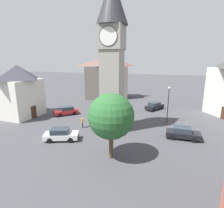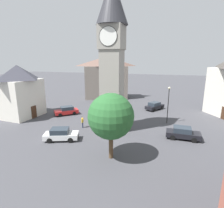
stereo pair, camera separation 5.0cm
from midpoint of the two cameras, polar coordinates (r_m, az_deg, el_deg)
ground_plane at (r=26.52m, az=0.05°, el=-7.80°), size 200.00×200.00×0.00m
clock_tower at (r=24.73m, az=0.06°, el=18.03°), size 4.07×4.07×19.85m
car_blue_kerb at (r=23.68m, az=-15.55°, el=-9.07°), size 4.46×3.06×1.53m
car_silver_kerb at (r=33.86m, az=-13.94°, el=-2.03°), size 4.16×4.05×1.53m
car_red_corner at (r=37.16m, az=13.15°, el=-0.59°), size 3.58×4.40×1.53m
car_white_side at (r=24.86m, az=21.24°, el=-8.42°), size 4.14×1.83×1.53m
pedestrian at (r=27.08m, az=-9.12°, el=-5.24°), size 0.29×0.55×1.69m
tree at (r=17.67m, az=-0.26°, el=-3.89°), size 4.51×4.51×6.67m
building_shop_left at (r=46.77m, az=-1.83°, el=8.30°), size 12.16×9.13×10.40m
building_corner_back at (r=35.01m, az=-26.81°, el=3.67°), size 6.02×6.84×8.84m
lamp_post at (r=29.24m, az=17.21°, el=1.31°), size 0.36×0.36×5.71m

